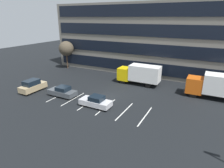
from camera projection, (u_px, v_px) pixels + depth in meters
ground_plane at (109, 96)px, 29.78m from camera, size 120.00×120.00×0.00m
office_building at (148, 38)px, 42.37m from camera, size 40.75×11.95×14.40m
lot_markings at (97, 105)px, 26.78m from camera, size 14.14×5.40×0.01m
box_truck_yellow at (139, 74)px, 34.30m from camera, size 7.71×2.55×3.57m
box_truck_orange at (217, 85)px, 28.14m from camera, size 8.08×2.68×3.75m
sedan_charcoal at (62, 92)px, 29.44m from camera, size 4.48×1.87×1.60m
suv_tan at (33, 86)px, 31.31m from camera, size 1.87×4.40×1.99m
sedan_silver at (96, 102)px, 26.01m from camera, size 4.39×1.84×1.57m
bare_tree at (66, 49)px, 44.34m from camera, size 3.41×3.41×6.39m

